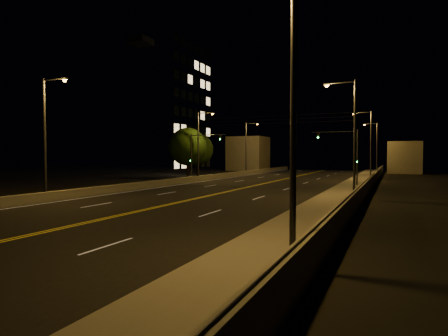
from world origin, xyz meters
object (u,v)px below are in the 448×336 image
at_px(streetlight_1, 351,131).
at_px(streetlight_6, 247,145).
at_px(streetlight_0, 285,94).
at_px(tree_1, 197,150).
at_px(streetlight_4, 47,130).
at_px(tree_0, 188,147).
at_px(streetlight_5, 200,141).
at_px(traffic_signal_right, 348,151).
at_px(streetlight_2, 369,141).
at_px(streetlight_3, 375,145).
at_px(traffic_signal_left, 198,152).
at_px(building_tower, 141,109).

bearing_deg(streetlight_1, streetlight_6, 122.87).
bearing_deg(streetlight_0, tree_1, 121.59).
bearing_deg(streetlight_4, tree_0, 96.56).
distance_m(streetlight_5, traffic_signal_right, 20.19).
distance_m(streetlight_4, streetlight_6, 43.65).
distance_m(streetlight_2, streetlight_3, 19.78).
distance_m(streetlight_6, traffic_signal_right, 29.13).
bearing_deg(tree_1, traffic_signal_right, -24.04).
bearing_deg(streetlight_0, streetlight_3, 90.00).
height_order(streetlight_2, traffic_signal_left, streetlight_2).
height_order(streetlight_4, traffic_signal_left, streetlight_4).
bearing_deg(streetlight_2, traffic_signal_right, -97.73).
bearing_deg(streetlight_5, streetlight_0, -58.19).
height_order(streetlight_6, traffic_signal_right, streetlight_6).
relative_size(streetlight_3, streetlight_4, 1.00).
height_order(streetlight_6, tree_1, streetlight_6).
height_order(building_tower, tree_0, building_tower).
bearing_deg(tree_0, traffic_signal_right, -11.44).
distance_m(streetlight_2, tree_0, 25.42).
xyz_separation_m(streetlight_2, building_tower, (-42.94, 6.85, 7.31)).
height_order(streetlight_2, streetlight_6, same).
relative_size(streetlight_3, building_tower, 0.36).
relative_size(streetlight_1, tree_1, 1.34).
distance_m(streetlight_3, traffic_signal_left, 37.00).
height_order(streetlight_4, building_tower, building_tower).
relative_size(streetlight_6, traffic_signal_right, 1.49).
relative_size(streetlight_2, streetlight_4, 1.00).
relative_size(tree_0, tree_1, 1.07).
bearing_deg(streetlight_1, tree_1, 138.79).
height_order(streetlight_5, tree_1, streetlight_5).
distance_m(streetlight_3, tree_1, 33.02).
xyz_separation_m(traffic_signal_right, traffic_signal_left, (-18.85, 0.00, 0.00)).
distance_m(streetlight_0, streetlight_3, 62.77).
xyz_separation_m(streetlight_1, streetlight_6, (-21.46, 33.21, 0.00)).
relative_size(streetlight_3, tree_0, 1.25).
distance_m(streetlight_0, streetlight_6, 57.25).
height_order(streetlight_0, streetlight_1, same).
distance_m(streetlight_3, streetlight_6, 23.55).
height_order(traffic_signal_right, traffic_signal_left, same).
bearing_deg(traffic_signal_left, streetlight_6, 92.99).
xyz_separation_m(streetlight_2, tree_1, (-26.46, 0.05, -1.00)).
xyz_separation_m(streetlight_5, building_tower, (-21.48, 15.23, 7.31)).
relative_size(streetlight_2, streetlight_6, 1.00).
bearing_deg(traffic_signal_left, streetlight_2, 28.57).
bearing_deg(traffic_signal_left, streetlight_3, 56.59).
bearing_deg(streetlight_5, streetlight_2, 21.33).
bearing_deg(tree_1, traffic_signal_left, -61.26).
height_order(streetlight_0, tree_0, streetlight_0).
bearing_deg(traffic_signal_right, building_tower, 156.60).
bearing_deg(tree_1, streetlight_5, -59.33).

